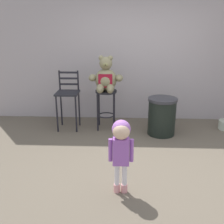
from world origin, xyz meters
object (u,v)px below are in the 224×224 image
Objects in this scene: child_walking at (121,141)px; teddy_bear at (106,78)px; trash_bin at (162,116)px; bar_stool_with_teddy at (106,101)px; bar_chair_empty at (68,96)px.

teddy_bear is at bearing 44.14° from child_walking.
child_walking is 2.05m from trash_bin.
child_walking is 1.34× the size of trash_bin.
child_walking reaches higher than bar_stool_with_teddy.
bar_stool_with_teddy reaches higher than trash_bin.
teddy_bear is 1.27m from trash_bin.
bar_stool_with_teddy is 0.75m from bar_chair_empty.
bar_stool_with_teddy is 1.11m from trash_bin.
bar_chair_empty is at bearing -178.20° from bar_stool_with_teddy.
bar_stool_with_teddy is at bearing 166.58° from trash_bin.
teddy_bear reaches higher than bar_stool_with_teddy.
trash_bin is 1.84m from bar_chair_empty.
bar_stool_with_teddy is 0.83× the size of child_walking.
teddy_bear is at bearing 168.33° from trash_bin.
trash_bin is (1.06, -0.22, -0.66)m from teddy_bear.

